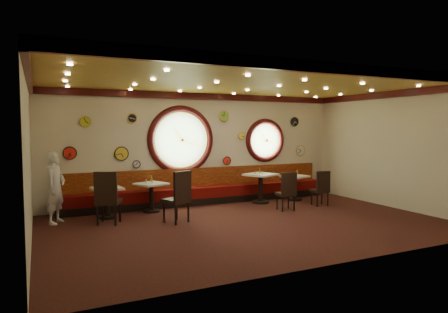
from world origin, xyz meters
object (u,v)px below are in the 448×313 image
table_c (261,184)px  condiment_b_bottle (152,179)px  chair_c (287,189)px  condiment_b_pepper (152,181)px  chair_d (321,186)px  condiment_c_bottle (260,170)px  condiment_a_pepper (108,185)px  chair_b (179,193)px  table_d (295,185)px  table_a (107,199)px  table_b (151,194)px  condiment_c_pepper (262,172)px  condiment_d_salt (292,174)px  condiment_c_salt (255,172)px  condiment_d_pepper (297,174)px  condiment_b_salt (146,181)px  waiter (55,188)px  condiment_a_salt (105,185)px  condiment_d_bottle (297,173)px  chair_a (107,194)px  condiment_a_bottle (111,184)px

table_c → condiment_b_bottle: size_ratio=5.74×
chair_c → condiment_b_pepper: 3.55m
chair_d → condiment_c_bottle: condiment_c_bottle is taller
condiment_a_pepper → chair_b: bearing=-41.3°
table_d → condiment_c_bottle: bearing=169.6°
table_a → table_b: 1.18m
condiment_b_pepper → condiment_c_pepper: 3.22m
condiment_d_salt → condiment_a_pepper: 5.45m
condiment_c_salt → condiment_d_pepper: bearing=-7.5°
condiment_b_salt → waiter: bearing=-170.1°
chair_c → table_c: bearing=100.7°
condiment_a_salt → condiment_d_salt: (5.50, 0.04, 0.01)m
table_c → chair_d: bearing=-40.1°
condiment_a_salt → condiment_b_pepper: (1.22, 0.17, 0.02)m
table_a → condiment_b_pepper: size_ratio=6.59×
condiment_d_bottle → waiter: size_ratio=0.10×
condiment_c_pepper → condiment_c_bottle: 0.22m
chair_b → table_d: bearing=-6.5°
chair_c → condiment_c_salt: 1.37m
chair_a → condiment_d_pepper: chair_a is taller
chair_c → condiment_b_bottle: size_ratio=3.53×
condiment_d_bottle → condiment_b_pepper: bearing=178.3°
condiment_b_salt → condiment_b_bottle: 0.16m
condiment_b_pepper → chair_a: bearing=-144.0°
condiment_a_pepper → condiment_c_pepper: (4.38, 0.07, 0.10)m
condiment_c_salt → chair_a: bearing=-168.6°
table_c → table_d: table_c is taller
condiment_c_pepper → condiment_a_bottle: (-4.28, 0.03, -0.08)m
condiment_d_bottle → table_c: bearing=178.4°
condiment_c_pepper → condiment_d_pepper: size_ratio=0.82×
condiment_c_bottle → waiter: size_ratio=0.10×
chair_a → condiment_c_pepper: bearing=34.5°
chair_b → chair_c: chair_b is taller
condiment_a_salt → condiment_b_bottle: condiment_b_bottle is taller
condiment_d_pepper → condiment_d_salt: bearing=129.3°
chair_c → condiment_c_salt: (-0.22, 1.31, 0.32)m
chair_b → condiment_d_bottle: chair_b is taller
chair_d → condiment_c_pepper: (-1.30, 1.05, 0.34)m
chair_b → condiment_a_pepper: chair_b is taller
condiment_d_salt → condiment_b_pepper: condiment_b_pepper is taller
table_c → condiment_c_bottle: bearing=70.8°
condiment_d_salt → condiment_b_salt: bearing=177.1°
chair_b → waiter: size_ratio=0.45×
table_b → chair_b: size_ratio=1.20×
table_d → condiment_c_bottle: size_ratio=5.16×
condiment_b_pepper → condiment_c_salt: bearing=-1.1°
condiment_d_salt → condiment_a_bottle: 5.35m
chair_d → condiment_b_pepper: 4.69m
chair_d → table_a: bearing=179.3°
table_a → chair_a: chair_a is taller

